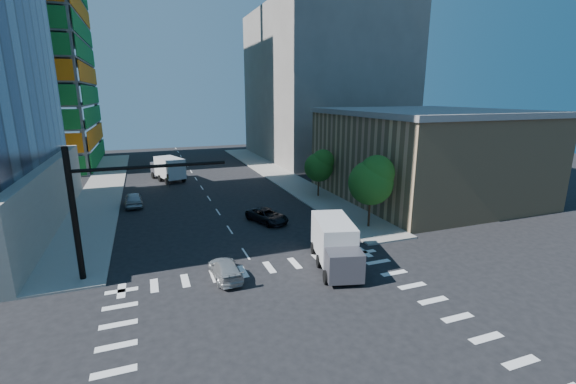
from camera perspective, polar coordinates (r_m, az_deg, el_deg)
name	(u,v)px	position (r m, az deg, el deg)	size (l,w,h in m)	color
ground	(304,342)	(21.12, 2.44, -21.32)	(160.00, 160.00, 0.00)	black
road_markings	(304,342)	(21.12, 2.44, -21.31)	(20.00, 20.00, 0.01)	silver
sidewalk_ne	(279,175)	(60.28, -1.37, 2.53)	(5.00, 60.00, 0.15)	gray
sidewalk_nw	(103,188)	(57.40, -25.67, 0.52)	(5.00, 60.00, 0.15)	gray
commercial_building	(424,154)	(49.87, 19.49, 5.38)	(20.50, 22.50, 10.60)	tan
bg_building_ne	(323,86)	(78.46, 5.24, 15.42)	(24.00, 30.00, 28.00)	slate
signal_mast_nw	(98,201)	(28.30, -26.32, -1.15)	(10.20, 0.40, 9.00)	black
tree_south	(373,180)	(36.28, 12.44, 1.81)	(4.16, 4.16, 6.82)	#382316
tree_north	(320,165)	(46.86, 4.78, 3.98)	(3.54, 3.52, 5.78)	#382316
car_nb_far	(267,216)	(38.11, -3.11, -3.53)	(2.23, 4.84, 1.35)	black
car_sb_near	(225,269)	(27.32, -9.26, -11.20)	(1.77, 4.36, 1.27)	#B5B5B5
car_sb_mid	(134,199)	(46.88, -21.90, -1.00)	(1.89, 4.70, 1.60)	#A5A8AD
box_truck_near	(336,249)	(28.31, 7.14, -8.35)	(4.18, 6.78, 3.31)	black
box_truck_far	(167,170)	(59.46, -17.48, 3.14)	(4.75, 7.13, 3.45)	black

